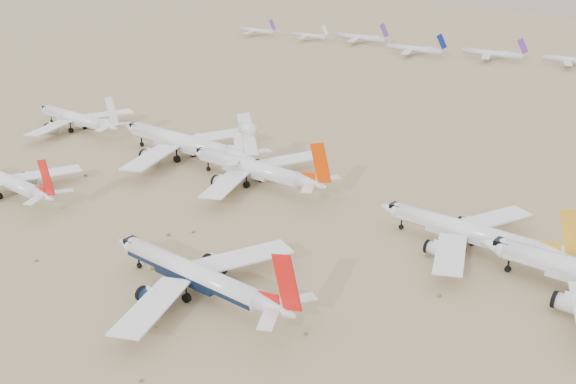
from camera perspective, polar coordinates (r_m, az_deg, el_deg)
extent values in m
plane|color=olive|center=(140.80, -6.82, -9.23)|extent=(7000.00, 7000.00, 0.00)
cylinder|color=white|center=(140.01, -8.58, -7.06)|extent=(38.38, 4.54, 4.54)
cube|color=black|center=(140.28, -8.57, -7.26)|extent=(37.62, 4.61, 1.02)
sphere|color=white|center=(153.35, -13.49, -4.76)|extent=(4.54, 4.54, 4.54)
cube|color=black|center=(153.31, -13.69, -4.26)|extent=(3.18, 2.95, 1.13)
cone|color=white|center=(125.44, -1.07, -10.30)|extent=(9.60, 4.54, 4.54)
cube|color=white|center=(131.02, -12.03, -9.89)|extent=(14.82, 23.36, 0.71)
cube|color=white|center=(121.28, -1.75, -11.22)|extent=(6.09, 7.97, 0.27)
cylinder|color=black|center=(137.65, -12.04, -9.22)|extent=(5.33, 3.27, 3.27)
cube|color=white|center=(146.75, -3.91, -5.77)|extent=(14.82, 23.36, 0.71)
cube|color=white|center=(127.05, 0.88, -9.54)|extent=(6.09, 7.97, 0.27)
cylinder|color=black|center=(148.35, -6.41, -6.43)|extent=(5.33, 3.27, 3.27)
cube|color=red|center=(120.57, -0.11, -8.06)|extent=(7.27, 0.36, 11.99)
cylinder|color=black|center=(154.57, -13.08, -6.39)|extent=(1.36, 0.57, 1.36)
cylinder|color=black|center=(139.26, -9.00, -9.28)|extent=(1.91, 1.13, 1.91)
cylinder|color=black|center=(142.91, -7.11, -8.30)|extent=(1.91, 1.13, 1.91)
cylinder|color=white|center=(208.50, -23.88, 0.99)|extent=(34.70, 4.16, 4.16)
cone|color=white|center=(190.43, -20.84, -0.34)|extent=(8.67, 4.16, 4.16)
cube|color=white|center=(187.09, -21.63, -0.67)|extent=(5.51, 7.20, 0.25)
cube|color=white|center=(211.80, -20.64, 1.58)|extent=(13.40, 21.12, 0.65)
cube|color=white|center=(190.70, -19.58, 0.04)|extent=(5.51, 7.20, 0.25)
cylinder|color=silver|center=(214.61, -22.04, 1.10)|extent=(4.82, 3.00, 3.00)
cube|color=red|center=(186.40, -20.70, 1.20)|extent=(6.58, 0.33, 10.83)
cylinder|color=black|center=(207.40, -24.23, -0.33)|extent=(1.75, 1.04, 1.75)
cylinder|color=black|center=(209.78, -22.85, 0.13)|extent=(1.75, 1.04, 1.75)
sphere|color=white|center=(155.59, 18.74, -4.79)|extent=(4.89, 4.89, 4.89)
cube|color=black|center=(155.23, 18.55, -4.28)|extent=(3.42, 3.18, 1.22)
cylinder|color=silver|center=(144.24, 23.80, -9.13)|extent=(5.60, 3.52, 3.52)
cylinder|color=black|center=(157.41, 18.94, -6.50)|extent=(1.47, 0.61, 1.47)
cylinder|color=white|center=(163.98, 15.31, -3.20)|extent=(36.34, 4.42, 4.42)
cube|color=silver|center=(164.20, 15.29, -3.37)|extent=(35.62, 4.48, 0.99)
sphere|color=white|center=(171.10, 9.80, -1.64)|extent=(4.42, 4.42, 4.42)
cube|color=black|center=(170.92, 9.64, -1.21)|extent=(3.09, 2.87, 1.10)
cone|color=white|center=(157.50, 22.76, -5.13)|extent=(9.09, 4.42, 4.42)
cube|color=white|center=(152.64, 14.23, -5.34)|extent=(14.04, 22.12, 0.68)
cube|color=white|center=(153.20, 22.94, -5.69)|extent=(5.77, 7.54, 0.27)
cylinder|color=silver|center=(158.40, 13.19, -5.01)|extent=(5.05, 3.18, 3.18)
cube|color=white|center=(174.34, 17.88, -2.24)|extent=(14.04, 22.12, 0.68)
cube|color=white|center=(160.61, 23.84, -4.56)|extent=(5.77, 7.54, 0.27)
cylinder|color=silver|center=(173.41, 15.86, -2.86)|extent=(5.05, 3.18, 3.18)
cube|color=gold|center=(154.40, 23.98, -3.28)|extent=(6.89, 0.35, 11.35)
cylinder|color=black|center=(172.41, 10.03, -3.08)|extent=(1.33, 0.55, 1.33)
cylinder|color=black|center=(162.63, 15.20, -5.03)|extent=(1.86, 1.10, 1.86)
cylinder|color=black|center=(167.81, 16.08, -4.26)|extent=(1.86, 1.10, 1.86)
cylinder|color=white|center=(199.56, -3.43, 2.24)|extent=(39.56, 4.84, 4.84)
cube|color=silver|center=(199.76, -3.43, 2.08)|extent=(38.77, 4.91, 1.09)
sphere|color=white|center=(212.74, -7.39, 3.35)|extent=(4.84, 4.84, 4.84)
cube|color=black|center=(212.83, -7.54, 3.73)|extent=(3.39, 3.14, 1.21)
cone|color=white|center=(184.77, 2.19, 0.75)|extent=(9.89, 4.84, 4.84)
cube|color=white|center=(188.41, -5.59, 0.70)|extent=(15.28, 24.08, 0.75)
cube|color=white|center=(180.06, 1.81, 0.39)|extent=(6.28, 8.21, 0.29)
cylinder|color=silver|center=(195.41, -5.82, 0.79)|extent=(5.50, 3.48, 3.48)
cube|color=white|center=(207.90, -0.21, 2.85)|extent=(15.28, 24.08, 0.75)
cube|color=white|center=(186.95, 3.51, 1.18)|extent=(6.28, 8.21, 0.29)
cylinder|color=silver|center=(208.83, -2.05, 2.29)|extent=(5.50, 3.48, 3.48)
cube|color=#DD3600|center=(180.88, 2.92, 2.59)|extent=(7.50, 0.39, 12.36)
cylinder|color=black|center=(213.47, -7.10, 2.06)|extent=(1.45, 0.60, 1.45)
cylinder|color=black|center=(197.75, -3.71, 0.65)|extent=(2.03, 1.21, 2.03)
cylinder|color=black|center=(202.43, -2.41, 1.18)|extent=(2.03, 1.21, 2.03)
cylinder|color=white|center=(225.44, -9.52, 4.50)|extent=(46.02, 5.51, 5.51)
cube|color=silver|center=(225.64, -9.51, 4.33)|extent=(45.10, 5.59, 1.24)
sphere|color=white|center=(242.56, -13.18, 5.45)|extent=(5.51, 5.51, 5.51)
cube|color=black|center=(242.79, -13.33, 5.83)|extent=(3.86, 3.58, 1.38)
cone|color=white|center=(205.74, -4.21, 3.18)|extent=(11.51, 5.51, 5.51)
cube|color=white|center=(213.28, -12.09, 3.03)|extent=(17.77, 28.01, 0.86)
cube|color=white|center=(200.43, -4.78, 2.86)|extent=(7.30, 9.55, 0.33)
cylinder|color=silver|center=(221.46, -12.08, 3.06)|extent=(6.39, 3.97, 3.97)
cube|color=white|center=(233.78, -5.97, 5.06)|extent=(17.77, 28.01, 0.86)
cube|color=white|center=(207.78, -2.76, 3.60)|extent=(7.30, 9.55, 0.33)
cylinder|color=silver|center=(235.52, -7.84, 4.47)|extent=(6.39, 3.97, 3.97)
cube|color=white|center=(201.26, -3.60, 5.15)|extent=(8.72, 0.44, 14.37)
cylinder|color=white|center=(200.55, -3.54, 5.62)|extent=(5.75, 3.57, 3.57)
cylinder|color=black|center=(243.07, -12.86, 4.16)|extent=(1.65, 0.69, 1.65)
cylinder|color=black|center=(223.24, -9.84, 2.90)|extent=(2.31, 1.38, 2.31)
cylinder|color=black|center=(228.08, -8.40, 3.40)|extent=(2.31, 1.38, 2.31)
cylinder|color=white|center=(269.85, -18.46, 6.29)|extent=(36.85, 4.53, 4.53)
cube|color=silver|center=(269.99, -18.44, 6.17)|extent=(36.12, 4.60, 1.02)
sphere|color=white|center=(285.17, -20.52, 6.82)|extent=(4.53, 4.53, 4.53)
cube|color=black|center=(285.46, -20.62, 7.08)|extent=(3.17, 2.94, 1.13)
cone|color=white|center=(251.38, -15.59, 5.61)|extent=(9.21, 4.53, 4.53)
cube|color=white|center=(261.21, -20.46, 5.36)|extent=(14.23, 22.43, 0.70)
cube|color=white|center=(247.48, -16.15, 5.43)|extent=(5.85, 7.65, 0.27)
cylinder|color=silver|center=(267.70, -20.25, 5.31)|extent=(5.12, 3.26, 3.26)
cube|color=white|center=(274.68, -15.85, 6.67)|extent=(14.23, 22.43, 0.70)
cube|color=white|center=(252.21, -14.58, 5.89)|extent=(5.85, 7.65, 0.27)
cylinder|color=silver|center=(277.01, -17.05, 6.23)|extent=(5.12, 3.26, 3.26)
cube|color=white|center=(247.73, -15.38, 6.93)|extent=(6.98, 0.36, 11.51)
cylinder|color=black|center=(285.32, -20.28, 5.91)|extent=(1.36, 0.57, 1.36)
cylinder|color=black|center=(268.06, -18.73, 5.21)|extent=(1.90, 1.13, 1.90)
cylinder|color=black|center=(271.32, -17.62, 5.53)|extent=(1.90, 1.13, 1.90)
cylinder|color=silver|center=(513.38, -2.81, 14.14)|extent=(34.34, 3.39, 3.39)
cube|color=#5F2D8F|center=(502.11, -1.40, 14.65)|extent=(6.84, 0.34, 8.61)
cube|color=silver|center=(506.91, -3.50, 13.97)|extent=(9.05, 15.81, 0.34)
cube|color=silver|center=(520.05, -2.14, 14.19)|extent=(9.05, 15.81, 0.34)
cylinder|color=silver|center=(487.61, 1.87, 13.73)|extent=(31.11, 3.07, 3.07)
cube|color=white|center=(478.28, 3.32, 14.17)|extent=(6.19, 0.31, 7.80)
cube|color=silver|center=(481.35, 1.27, 13.57)|extent=(8.20, 14.32, 0.31)
cube|color=silver|center=(494.05, 2.45, 13.77)|extent=(8.20, 14.32, 0.31)
cylinder|color=silver|center=(477.64, 6.52, 13.49)|extent=(40.07, 3.96, 3.96)
cube|color=#5F2D8F|center=(466.93, 8.56, 14.03)|extent=(7.98, 0.40, 10.05)
cube|color=silver|center=(469.11, 5.81, 13.29)|extent=(10.56, 18.45, 0.40)
cube|color=silver|center=(486.41, 7.20, 13.54)|extent=(10.56, 18.45, 0.40)
cylinder|color=silver|center=(432.60, 11.20, 12.36)|extent=(39.19, 3.87, 3.87)
cube|color=navy|center=(423.38, 13.51, 12.88)|extent=(7.80, 0.39, 9.83)
cube|color=silver|center=(423.87, 10.52, 12.14)|extent=(10.32, 18.04, 0.39)
cube|color=silver|center=(441.56, 11.84, 12.42)|extent=(10.32, 18.04, 0.39)
cylinder|color=silver|center=(427.66, 17.72, 11.65)|extent=(38.43, 3.80, 3.80)
cube|color=#5F2D8F|center=(420.48, 20.14, 12.09)|extent=(7.65, 0.38, 9.64)
cube|color=silver|center=(418.63, 17.18, 11.43)|extent=(10.12, 17.69, 0.38)
cube|color=silver|center=(436.91, 18.22, 11.71)|extent=(10.12, 17.69, 0.38)
cylinder|color=silver|center=(421.14, 24.00, 10.65)|extent=(35.19, 3.48, 3.48)
cube|color=silver|center=(412.56, 23.62, 10.44)|extent=(9.27, 16.20, 0.35)
ellipsoid|color=brown|center=(217.50, -17.55, 1.44)|extent=(1.12, 1.12, 0.62)
ellipsoid|color=brown|center=(165.15, -21.47, -5.68)|extent=(0.84, 0.84, 0.46)
ellipsoid|color=brown|center=(169.29, -10.59, -3.74)|extent=(0.98, 0.98, 0.54)
ellipsoid|color=brown|center=(119.20, -12.93, -16.01)|extent=(0.70, 0.70, 0.39)
ellipsoid|color=brown|center=(127.85, 1.59, -12.46)|extent=(0.84, 0.84, 0.46)
ellipsoid|color=brown|center=(143.43, 13.28, -8.94)|extent=(0.98, 0.98, 0.54)
ellipsoid|color=brown|center=(170.05, -8.43, -3.49)|extent=(0.84, 0.84, 0.46)
ellipsoid|color=brown|center=(132.54, -11.62, -11.63)|extent=(0.58, 0.58, 0.32)
ellipsoid|color=brown|center=(153.59, -11.93, -6.61)|extent=(1.18, 1.18, 0.65)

